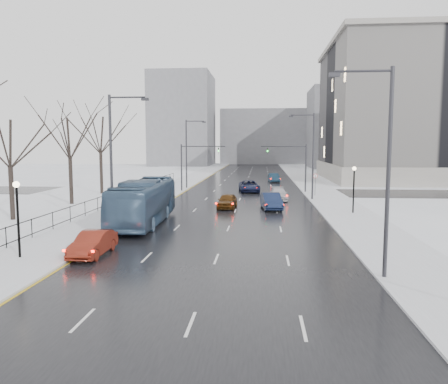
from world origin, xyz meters
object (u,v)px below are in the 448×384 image
(mast_signal_left, at_px, (189,162))
(no_uturn_sign, at_px, (315,178))
(streetlight_r_mid, at_px, (311,152))
(sedan_right_cross, at_px, (249,186))
(streetlight_l_near, at_px, (114,156))
(tree_park_d, at_px, (72,205))
(tree_park_e, at_px, (102,194))
(mast_signal_right, at_px, (298,162))
(sedan_center_near, at_px, (227,201))
(tree_park_c, at_px, (13,221))
(sedan_right_far, at_px, (278,194))
(lamppost_r_mid, at_px, (354,183))
(sedan_right_near, at_px, (271,201))
(streetlight_l_far, at_px, (188,150))
(sedan_right_distant, at_px, (274,178))
(lamppost_l, at_px, (17,208))
(bus, at_px, (144,202))
(sedan_left_near, at_px, (93,243))
(streetlight_r_near, at_px, (384,163))

(mast_signal_left, bearing_deg, no_uturn_sign, -13.60)
(streetlight_r_mid, xyz_separation_m, sedan_right_cross, (-7.29, 8.29, -4.81))
(streetlight_l_near, bearing_deg, tree_park_d, 124.53)
(tree_park_e, distance_m, mast_signal_right, 26.16)
(mast_signal_right, relative_size, sedan_center_near, 1.48)
(no_uturn_sign, bearing_deg, streetlight_l_near, -125.89)
(tree_park_c, height_order, sedan_right_far, tree_park_c)
(lamppost_r_mid, distance_m, sedan_right_near, 8.13)
(sedan_center_near, bearing_deg, streetlight_l_far, 113.56)
(streetlight_l_far, relative_size, lamppost_r_mid, 2.34)
(streetlight_r_mid, height_order, mast_signal_right, streetlight_r_mid)
(sedan_right_near, bearing_deg, sedan_right_distant, 81.10)
(tree_park_e, bearing_deg, sedan_right_distant, 41.16)
(sedan_center_near, distance_m, sedan_right_distant, 31.74)
(sedan_right_distant, bearing_deg, sedan_center_near, -106.55)
(mast_signal_left, distance_m, sedan_right_cross, 8.84)
(mast_signal_right, height_order, mast_signal_left, same)
(tree_park_e, bearing_deg, lamppost_l, -77.32)
(mast_signal_right, bearing_deg, bus, -120.43)
(streetlight_l_far, xyz_separation_m, no_uturn_sign, (17.37, -8.00, -3.32))
(streetlight_r_mid, bearing_deg, tree_park_e, 171.37)
(sedan_center_near, bearing_deg, tree_park_c, -150.66)
(tree_park_d, bearing_deg, tree_park_e, 92.29)
(streetlight_r_mid, xyz_separation_m, no_uturn_sign, (1.03, 4.00, -3.32))
(lamppost_r_mid, bearing_deg, lamppost_l, -140.71)
(tree_park_c, bearing_deg, bus, -1.95)
(sedan_center_near, bearing_deg, streetlight_l_near, -116.69)
(tree_park_e, distance_m, streetlight_r_mid, 27.25)
(sedan_right_near, bearing_deg, sedan_center_near, 168.26)
(tree_park_c, xyz_separation_m, sedan_right_near, (22.00, 8.33, 0.85))
(sedan_left_near, bearing_deg, no_uturn_sign, 63.04)
(streetlight_l_far, bearing_deg, sedan_right_cross, -22.31)
(mast_signal_right, height_order, sedan_right_cross, mast_signal_right)
(mast_signal_left, relative_size, sedan_right_distant, 1.42)
(streetlight_r_mid, bearing_deg, mast_signal_left, 152.69)
(streetlight_l_near, relative_size, mast_signal_left, 1.54)
(streetlight_r_near, height_order, sedan_center_near, streetlight_r_near)
(streetlight_r_near, relative_size, streetlight_l_far, 1.00)
(lamppost_l, distance_m, mast_signal_left, 36.20)
(mast_signal_left, distance_m, bus, 24.50)
(tree_park_d, height_order, lamppost_r_mid, tree_park_d)
(tree_park_d, relative_size, sedan_right_distant, 2.73)
(bus, relative_size, sedan_right_near, 2.60)
(streetlight_l_far, distance_m, sedan_left_near, 39.15)
(streetlight_r_near, relative_size, mast_signal_right, 1.54)
(streetlight_r_mid, bearing_deg, sedan_center_near, -141.25)
(mast_signal_right, bearing_deg, tree_park_c, -137.10)
(no_uturn_sign, relative_size, sedan_right_far, 0.56)
(tree_park_c, relative_size, sedan_right_distant, 2.52)
(streetlight_l_far, xyz_separation_m, sedan_right_far, (12.67, -12.28, -4.88))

